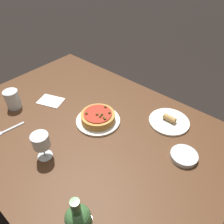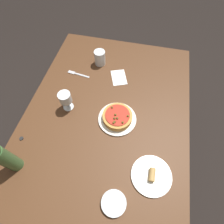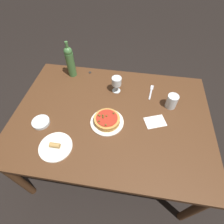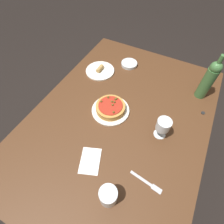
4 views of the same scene
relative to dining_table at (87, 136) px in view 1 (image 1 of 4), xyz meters
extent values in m
plane|color=black|center=(0.00, 0.00, -0.67)|extent=(14.00, 14.00, 0.00)
cube|color=#4C2D19|center=(0.00, 0.00, 0.06)|extent=(1.53, 1.09, 0.03)
cylinder|color=#4C2D19|center=(0.70, -0.49, -0.32)|extent=(0.06, 0.06, 0.71)
cylinder|color=#4C2D19|center=(-0.70, -0.49, -0.32)|extent=(0.06, 0.06, 0.71)
cylinder|color=white|center=(-0.02, -0.08, 0.08)|extent=(0.25, 0.25, 0.01)
cylinder|color=#BC843D|center=(-0.02, -0.08, 0.11)|extent=(0.19, 0.19, 0.04)
cylinder|color=#A82819|center=(-0.02, -0.08, 0.13)|extent=(0.16, 0.16, 0.01)
sphere|color=brown|center=(-0.08, -0.07, 0.14)|extent=(0.01, 0.01, 0.01)
sphere|color=brown|center=(-0.08, -0.07, 0.14)|extent=(0.01, 0.01, 0.01)
sphere|color=brown|center=(-0.05, -0.07, 0.14)|extent=(0.01, 0.01, 0.01)
sphere|color=brown|center=(0.02, -0.03, 0.14)|extent=(0.01, 0.01, 0.01)
sphere|color=brown|center=(-0.07, -0.12, 0.14)|extent=(0.01, 0.01, 0.01)
sphere|color=brown|center=(-0.03, -0.07, 0.14)|extent=(0.01, 0.01, 0.01)
sphere|color=brown|center=(-0.05, -0.08, 0.14)|extent=(0.01, 0.01, 0.01)
sphere|color=brown|center=(-0.02, -0.14, 0.14)|extent=(0.01, 0.01, 0.01)
cylinder|color=silver|center=(0.00, 0.27, 0.08)|extent=(0.07, 0.07, 0.00)
cylinder|color=silver|center=(0.00, 0.27, 0.11)|extent=(0.01, 0.01, 0.07)
cylinder|color=silver|center=(0.00, 0.27, 0.18)|extent=(0.08, 0.08, 0.07)
sphere|color=#3D6B38|center=(-0.44, 0.42, 0.32)|extent=(0.07, 0.07, 0.07)
cylinder|color=#3D6B38|center=(-0.44, 0.42, 0.37)|extent=(0.03, 0.03, 0.07)
cylinder|color=silver|center=(0.45, 0.16, 0.13)|extent=(0.09, 0.09, 0.12)
cylinder|color=silver|center=(-0.51, -0.16, 0.09)|extent=(0.13, 0.13, 0.02)
cube|color=#B7B7BC|center=(0.30, 0.27, 0.08)|extent=(0.03, 0.13, 0.00)
cylinder|color=white|center=(-0.33, -0.34, 0.08)|extent=(0.23, 0.23, 0.01)
cylinder|color=#B2894C|center=(-0.33, -0.34, 0.10)|extent=(0.07, 0.03, 0.03)
cube|color=white|center=(0.34, -0.02, 0.08)|extent=(0.18, 0.15, 0.00)
camera|label=1|loc=(-0.68, 0.56, 0.92)|focal=35.00mm
camera|label=2|loc=(-0.56, -0.16, 1.09)|focal=28.00mm
camera|label=3|loc=(0.13, -0.82, 1.15)|focal=28.00mm
camera|label=4|loc=(0.59, 0.25, 1.01)|focal=28.00mm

